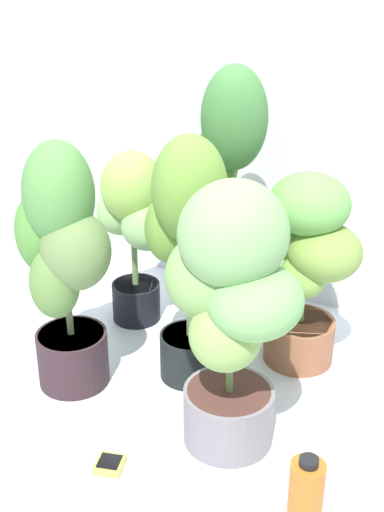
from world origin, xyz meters
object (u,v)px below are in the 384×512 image
(potted_plant_front_right, at_px, (231,299))
(hygrometer_box, at_px, (110,464))
(potted_plant_back_right, at_px, (306,257))
(potted_plant_back_left, at_px, (133,220))
(nutrient_bottle, at_px, (306,494))
(potted_plant_front_left, at_px, (62,255))
(potted_plant_back_center, at_px, (227,176))
(potted_plant_center, at_px, (189,238))

(potted_plant_front_right, distance_m, hygrometer_box, 0.60)
(potted_plant_back_right, bearing_deg, hygrometer_box, -111.29)
(potted_plant_back_left, xyz_separation_m, nutrient_bottle, (0.94, -0.72, -0.32))
(potted_plant_front_left, xyz_separation_m, nutrient_bottle, (0.92, -0.24, -0.38))
(potted_plant_front_left, bearing_deg, potted_plant_front_right, -3.07)
(potted_plant_front_right, bearing_deg, hygrometer_box, -133.24)
(potted_plant_back_center, bearing_deg, potted_plant_front_right, -64.79)
(potted_plant_back_right, height_order, potted_plant_center, potted_plant_center)
(potted_plant_back_right, xyz_separation_m, nutrient_bottle, (0.26, -0.73, -0.31))
(potted_plant_back_right, relative_size, potted_plant_center, 0.82)
(potted_plant_center, bearing_deg, potted_plant_front_right, -44.11)
(nutrient_bottle, bearing_deg, hygrometer_box, -174.18)
(potted_plant_back_left, height_order, potted_plant_front_right, potted_plant_front_right)
(potted_plant_back_right, xyz_separation_m, potted_plant_front_left, (-0.65, -0.48, 0.07))
(potted_plant_front_left, relative_size, potted_plant_back_center, 0.84)
(potted_plant_back_right, xyz_separation_m, potted_plant_center, (-0.31, -0.26, 0.11))
(potted_plant_back_left, xyz_separation_m, potted_plant_front_right, (0.63, -0.51, 0.07))
(potted_plant_back_center, height_order, nutrient_bottle, potted_plant_back_center)
(potted_plant_front_right, bearing_deg, potted_plant_back_center, 115.21)
(potted_plant_back_center, relative_size, potted_plant_back_left, 1.46)
(potted_plant_back_left, distance_m, potted_plant_front_right, 0.81)
(potted_plant_front_left, bearing_deg, potted_plant_back_right, 36.48)
(nutrient_bottle, bearing_deg, potted_plant_front_left, 165.14)
(potted_plant_front_right, bearing_deg, potted_plant_center, 135.89)
(potted_plant_front_left, bearing_deg, potted_plant_center, 32.89)
(potted_plant_back_right, height_order, potted_plant_front_left, potted_plant_front_left)
(potted_plant_back_left, height_order, potted_plant_center, potted_plant_center)
(potted_plant_back_right, distance_m, potted_plant_front_right, 0.52)
(potted_plant_back_left, distance_m, hygrometer_box, 0.95)
(potted_plant_back_right, height_order, nutrient_bottle, potted_plant_back_right)
(potted_plant_front_left, distance_m, potted_plant_back_left, 0.48)
(potted_plant_back_right, relative_size, hygrometer_box, 7.23)
(potted_plant_back_center, distance_m, potted_plant_back_left, 0.40)
(potted_plant_back_right, distance_m, potted_plant_back_left, 0.68)
(potted_plant_back_left, bearing_deg, potted_plant_back_right, 0.75)
(potted_plant_front_left, xyz_separation_m, potted_plant_back_center, (0.31, 0.59, 0.13))
(potted_plant_back_center, bearing_deg, potted_plant_front_left, -117.88)
(potted_plant_center, bearing_deg, potted_plant_back_right, 40.04)
(potted_plant_back_right, distance_m, hygrometer_box, 0.93)
(potted_plant_back_left, bearing_deg, potted_plant_front_right, -38.94)
(hygrometer_box, relative_size, nutrient_bottle, 0.45)
(potted_plant_back_right, height_order, potted_plant_back_left, potted_plant_back_right)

